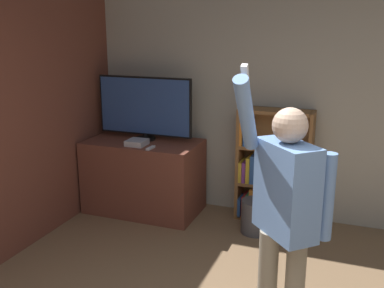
{
  "coord_description": "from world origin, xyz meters",
  "views": [
    {
      "loc": [
        0.43,
        -1.72,
        2.1
      ],
      "look_at": [
        -0.88,
        1.73,
        1.11
      ],
      "focal_mm": 42.0,
      "sensor_mm": 36.0,
      "label": 1
    }
  ],
  "objects": [
    {
      "name": "wall_back",
      "position": [
        0.01,
        3.07,
        1.35
      ],
      "size": [
        6.93,
        0.09,
        2.7
      ],
      "color": "#B2AD9E",
      "rests_on": "ground_plane"
    },
    {
      "name": "wall_side_brick",
      "position": [
        -2.49,
        1.52,
        1.35
      ],
      "size": [
        0.06,
        4.64,
        2.7
      ],
      "color": "brown",
      "rests_on": "ground_plane"
    },
    {
      "name": "tv_ledge",
      "position": [
        -1.8,
        2.62,
        0.41
      ],
      "size": [
        1.27,
        0.71,
        0.83
      ],
      "color": "brown",
      "rests_on": "ground_plane"
    },
    {
      "name": "television",
      "position": [
        -1.8,
        2.69,
        1.2
      ],
      "size": [
        1.11,
        0.22,
        0.71
      ],
      "color": "black",
      "rests_on": "tv_ledge"
    },
    {
      "name": "game_console",
      "position": [
        -1.79,
        2.44,
        0.86
      ],
      "size": [
        0.2,
        0.21,
        0.06
      ],
      "color": "silver",
      "rests_on": "tv_ledge"
    },
    {
      "name": "remote_loose",
      "position": [
        -1.58,
        2.36,
        0.84
      ],
      "size": [
        0.05,
        0.14,
        0.02
      ],
      "color": "white",
      "rests_on": "tv_ledge"
    },
    {
      "name": "bookshelf",
      "position": [
        -0.45,
        2.89,
        0.59
      ],
      "size": [
        0.78,
        0.28,
        1.23
      ],
      "color": "brown",
      "rests_on": "ground_plane"
    },
    {
      "name": "person",
      "position": [
        0.05,
        0.93,
        0.98
      ],
      "size": [
        0.58,
        0.54,
        1.88
      ],
      "rotation": [
        0.0,
        0.0,
        -0.81
      ],
      "color": "gray",
      "rests_on": "ground_plane"
    },
    {
      "name": "waste_bin",
      "position": [
        -0.47,
        2.51,
        0.17
      ],
      "size": [
        0.3,
        0.3,
        0.35
      ],
      "color": "#4C4C51",
      "rests_on": "ground_plane"
    }
  ]
}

